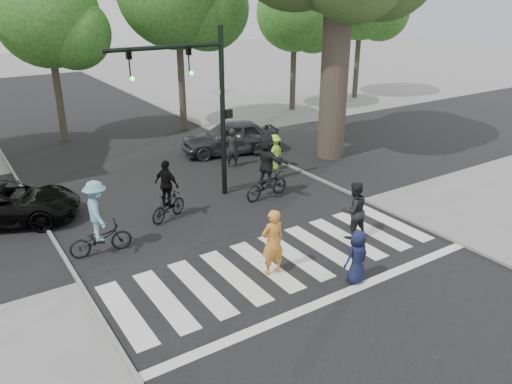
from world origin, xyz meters
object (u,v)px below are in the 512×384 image
pedestrian_woman (273,242)px  car_grey (230,137)px  cyclist_left (98,223)px  cyclist_mid (168,196)px  cyclist_right (267,170)px  car_suv (2,204)px  traffic_signal (200,91)px  pedestrian_adult (354,210)px  pedestrian_child (357,257)px

pedestrian_woman → car_grey: pedestrian_woman is taller
cyclist_left → cyclist_mid: size_ratio=1.09×
cyclist_right → car_suv: bearing=160.5°
traffic_signal → pedestrian_adult: size_ratio=3.33×
traffic_signal → cyclist_left: bearing=-155.3°
car_suv → cyclist_mid: bearing=-97.9°
cyclist_mid → traffic_signal: bearing=27.1°
cyclist_left → cyclist_mid: 2.81m
pedestrian_child → cyclist_left: cyclist_left is taller
traffic_signal → cyclist_mid: size_ratio=2.93×
traffic_signal → car_grey: size_ratio=1.33×
pedestrian_adult → car_grey: 9.52m
traffic_signal → pedestrian_adult: (2.35, -5.22, -3.00)m
pedestrian_woman → cyclist_right: (2.84, 4.41, 0.14)m
cyclist_right → pedestrian_woman: bearing=-122.7°
cyclist_right → car_grey: bearing=73.0°
traffic_signal → cyclist_mid: 3.68m
pedestrian_adult → car_suv: 11.21m
pedestrian_woman → traffic_signal: bearing=-97.2°
pedestrian_adult → cyclist_mid: size_ratio=0.88×
traffic_signal → cyclist_right: bearing=-31.5°
pedestrian_woman → pedestrian_child: (1.57, -1.54, -0.20)m
traffic_signal → cyclist_left: (-4.40, -2.03, -2.94)m
cyclist_mid → car_grey: bearing=43.6°
pedestrian_woman → car_suv: pedestrian_woman is taller
cyclist_left → car_grey: cyclist_left is taller
traffic_signal → pedestrian_child: traffic_signal is taller
cyclist_left → cyclist_mid: (2.58, 1.09, -0.13)m
traffic_signal → car_suv: size_ratio=1.26×
traffic_signal → pedestrian_adult: 6.46m
pedestrian_woman → pedestrian_adult: size_ratio=1.02×
pedestrian_woman → cyclist_right: 5.25m
traffic_signal → car_suv: 7.40m
pedestrian_child → cyclist_left: (-5.06, 5.11, 0.24)m
pedestrian_woman → cyclist_left: 4.99m
cyclist_left → car_grey: (7.98, 6.24, -0.20)m
pedestrian_child → car_grey: 11.72m
cyclist_left → cyclist_right: size_ratio=0.93×
car_grey → traffic_signal: bearing=-25.6°
pedestrian_woman → pedestrian_adult: 3.28m
pedestrian_woman → cyclist_mid: size_ratio=0.90×
pedestrian_woman → car_grey: bearing=-112.6°
pedestrian_adult → cyclist_left: cyclist_left is taller
pedestrian_child → car_suv: size_ratio=0.30×
pedestrian_adult → car_grey: bearing=-90.7°
pedestrian_adult → car_suv: (-8.76, 7.00, -0.24)m
pedestrian_woman → cyclist_left: bearing=-43.6°
pedestrian_adult → cyclist_mid: 5.98m
pedestrian_child → cyclist_mid: size_ratio=0.71×
cyclist_left → car_suv: cyclist_left is taller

